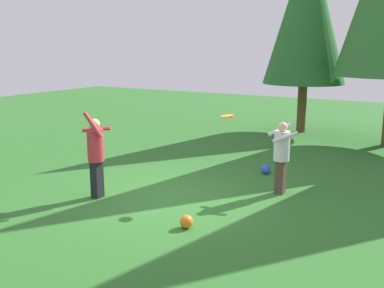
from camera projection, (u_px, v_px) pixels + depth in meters
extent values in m
plane|color=#2D6B28|center=(165.00, 198.00, 9.45)|extent=(40.00, 40.00, 0.00)
cube|color=black|center=(97.00, 179.00, 9.39)|extent=(0.19, 0.22, 0.79)
cylinder|color=#B72D38|center=(95.00, 145.00, 9.23)|extent=(0.34, 0.34, 0.69)
sphere|color=tan|center=(94.00, 124.00, 9.14)|extent=(0.22, 0.22, 0.22)
cylinder|color=#B72D38|center=(96.00, 129.00, 9.37)|extent=(0.54, 0.39, 0.13)
cylinder|color=#B72D38|center=(93.00, 125.00, 8.94)|extent=(0.36, 0.28, 0.54)
cube|color=#4C382D|center=(280.00, 177.00, 9.66)|extent=(0.19, 0.22, 0.74)
cylinder|color=silver|center=(282.00, 146.00, 9.51)|extent=(0.34, 0.34, 0.64)
sphere|color=beige|center=(283.00, 127.00, 9.42)|extent=(0.21, 0.21, 0.21)
cylinder|color=silver|center=(285.00, 137.00, 9.27)|extent=(0.49, 0.38, 0.25)
cylinder|color=silver|center=(280.00, 130.00, 9.64)|extent=(0.47, 0.38, 0.30)
cylinder|color=orange|center=(227.00, 116.00, 9.26)|extent=(0.38, 0.38, 0.05)
sphere|color=blue|center=(266.00, 169.00, 11.18)|extent=(0.25, 0.25, 0.25)
sphere|color=orange|center=(186.00, 222.00, 7.84)|extent=(0.24, 0.24, 0.24)
cylinder|color=brown|center=(303.00, 88.00, 16.43)|extent=(0.33, 0.33, 3.29)
cone|color=#28662D|center=(307.00, 9.00, 15.84)|extent=(2.96, 2.96, 5.27)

